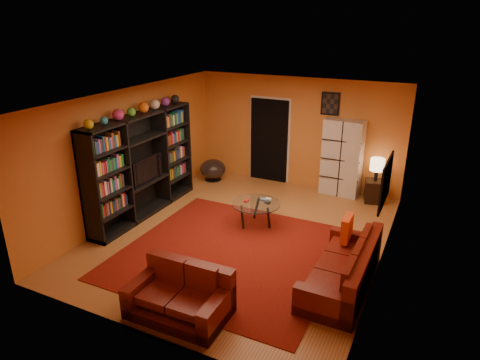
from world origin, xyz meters
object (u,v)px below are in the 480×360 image
at_px(loveseat, 182,294).
at_px(side_table, 374,191).
at_px(tv, 144,169).
at_px(coffee_table, 256,206).
at_px(storage_cabinet, 342,158).
at_px(table_lamp, 377,165).
at_px(sofa, 347,270).
at_px(entertainment_unit, 142,165).
at_px(bowl_chair, 213,169).

height_order(loveseat, side_table, loveseat).
bearing_deg(side_table, tv, -147.14).
height_order(coffee_table, storage_cabinet, storage_cabinet).
bearing_deg(table_lamp, sofa, -87.10).
bearing_deg(table_lamp, entertainment_unit, -147.67).
relative_size(tv, sofa, 0.44).
xyz_separation_m(sofa, storage_cabinet, (-0.98, 3.61, 0.59)).
xyz_separation_m(loveseat, coffee_table, (-0.15, 2.88, 0.14)).
distance_m(sofa, table_lamp, 3.54).
height_order(sofa, bowl_chair, sofa).
bearing_deg(coffee_table, entertainment_unit, -168.98).
bearing_deg(loveseat, storage_cabinet, -11.00).
relative_size(entertainment_unit, loveseat, 2.18).
height_order(coffee_table, table_lamp, table_lamp).
distance_m(tv, storage_cabinet, 4.41).
bearing_deg(tv, coffee_table, -78.19).
bearing_deg(loveseat, entertainment_unit, 45.01).
height_order(sofa, storage_cabinet, storage_cabinet).
bearing_deg(sofa, table_lamp, 93.73).
distance_m(loveseat, table_lamp, 5.42).
height_order(tv, side_table, tv).
height_order(tv, coffee_table, tv).
bearing_deg(tv, sofa, -100.26).
distance_m(coffee_table, table_lamp, 2.95).
height_order(entertainment_unit, tv, entertainment_unit).
xyz_separation_m(coffee_table, table_lamp, (1.89, 2.22, 0.43)).
bearing_deg(bowl_chair, storage_cabinet, 9.21).
xyz_separation_m(tv, loveseat, (2.44, -2.40, -0.69)).
bearing_deg(loveseat, bowl_chair, 23.77).
relative_size(sofa, coffee_table, 2.18).
bearing_deg(sofa, side_table, 93.73).
bearing_deg(sofa, storage_cabinet, 105.99).
height_order(tv, storage_cabinet, storage_cabinet).
xyz_separation_m(storage_cabinet, side_table, (0.80, -0.12, -0.63)).
xyz_separation_m(sofa, table_lamp, (-0.18, 3.49, 0.58)).
height_order(sofa, table_lamp, table_lamp).
xyz_separation_m(storage_cabinet, bowl_chair, (-3.10, -0.50, -0.59)).
height_order(bowl_chair, side_table, bowl_chair).
xyz_separation_m(coffee_table, bowl_chair, (-2.00, 1.84, -0.15)).
bearing_deg(tv, loveseat, -134.50).
relative_size(loveseat, storage_cabinet, 0.78).
distance_m(tv, table_lamp, 4.98).
distance_m(bowl_chair, table_lamp, 3.96).
height_order(tv, bowl_chair, tv).
relative_size(storage_cabinet, table_lamp, 3.44).
bearing_deg(storage_cabinet, coffee_table, -110.23).
bearing_deg(storage_cabinet, tv, -135.38).
height_order(tv, table_lamp, tv).
xyz_separation_m(entertainment_unit, side_table, (4.23, 2.68, -0.80)).
xyz_separation_m(tv, coffee_table, (2.29, 0.48, -0.55)).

